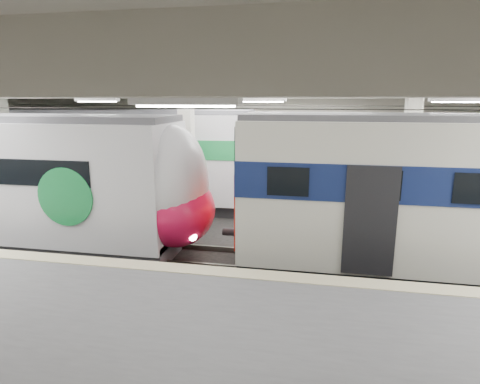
# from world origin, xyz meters

# --- Properties ---
(station_hall) EXTENTS (36.00, 24.00, 5.75)m
(station_hall) POSITION_xyz_m (0.00, -1.74, 3.24)
(station_hall) COLOR black
(station_hall) RESTS_ON ground
(modern_emu) EXTENTS (13.91, 2.87, 4.48)m
(modern_emu) POSITION_xyz_m (-7.57, -0.00, 2.20)
(modern_emu) COLOR silver
(modern_emu) RESTS_ON ground
(far_train) EXTENTS (14.24, 3.34, 4.51)m
(far_train) POSITION_xyz_m (-8.00, 5.50, 2.33)
(far_train) COLOR silver
(far_train) RESTS_ON ground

